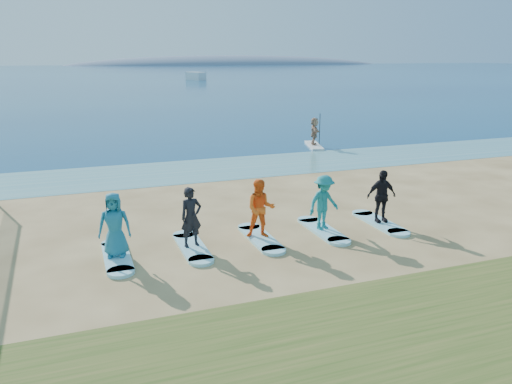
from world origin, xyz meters
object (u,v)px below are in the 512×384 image
object	(u,v)px
paddleboarder	(314,131)
student_3	(324,202)
student_1	(191,217)
surfboard_0	(117,257)
surfboard_3	(323,230)
paddleboard	(314,145)
surfboard_4	(380,223)
student_0	(114,225)
boat_offshore_b	(196,80)
surfboard_1	(192,247)
surfboard_2	(260,238)
student_4	(381,196)
student_2	(261,209)

from	to	relation	value
paddleboarder	student_3	world-z (taller)	student_3
student_1	surfboard_0	bearing A→B (deg)	168.47
surfboard_3	student_3	xyz separation A→B (m)	(0.00, 0.00, 0.91)
paddleboard	surfboard_4	xyz separation A→B (m)	(-4.54, -13.87, -0.01)
surfboard_0	student_0	size ratio (longest dim) A/B	1.24
paddleboard	student_1	world-z (taller)	student_1
boat_offshore_b	surfboard_1	size ratio (longest dim) A/B	2.45
surfboard_2	surfboard_3	bearing A→B (deg)	0.00
surfboard_2	surfboard_4	bearing A→B (deg)	0.00
student_0	student_4	size ratio (longest dim) A/B	1.02
boat_offshore_b	student_1	xyz separation A→B (m)	(-24.62, -101.68, 0.95)
surfboard_4	surfboard_0	bearing A→B (deg)	180.00
surfboard_2	student_2	distance (m)	0.93
student_3	student_2	bearing A→B (deg)	166.42
student_0	surfboard_1	xyz separation A→B (m)	(2.10, 0.00, -0.93)
student_3	surfboard_4	size ratio (longest dim) A/B	0.79
paddleboard	surfboard_2	world-z (taller)	paddleboard
surfboard_2	student_2	world-z (taller)	student_2
boat_offshore_b	surfboard_2	world-z (taller)	boat_offshore_b
student_2	student_3	distance (m)	2.10
paddleboard	student_0	world-z (taller)	student_0
paddleboard	student_1	distance (m)	17.62
paddleboarder	student_2	world-z (taller)	student_2
boat_offshore_b	surfboard_0	xyz separation A→B (m)	(-26.72, -101.68, 0.04)
paddleboarder	paddleboard	bearing A→B (deg)	0.00
surfboard_3	student_3	distance (m)	0.91
paddleboarder	surfboard_0	size ratio (longest dim) A/B	0.75
student_3	surfboard_4	world-z (taller)	student_3
surfboard_1	surfboard_2	xyz separation A→B (m)	(2.10, 0.00, 0.00)
boat_offshore_b	student_0	xyz separation A→B (m)	(-26.72, -101.68, 0.97)
paddleboard	student_4	size ratio (longest dim) A/B	1.73
surfboard_0	surfboard_4	distance (m)	8.40
surfboard_1	surfboard_4	size ratio (longest dim) A/B	1.00
paddleboard	student_1	xyz separation A→B (m)	(-10.84, -13.87, 0.89)
student_1	student_3	distance (m)	4.20
surfboard_0	surfboard_3	size ratio (longest dim) A/B	1.00
boat_offshore_b	surfboard_0	world-z (taller)	boat_offshore_b
student_2	surfboard_2	bearing A→B (deg)	0.00
surfboard_1	surfboard_3	xyz separation A→B (m)	(4.20, 0.00, 0.00)
student_0	paddleboard	bearing A→B (deg)	59.46
student_1	surfboard_3	size ratio (longest dim) A/B	0.79
paddleboard	student_4	world-z (taller)	student_4
student_1	surfboard_3	distance (m)	4.30
student_2	student_4	bearing A→B (deg)	18.44
student_0	surfboard_2	world-z (taller)	student_0
surfboard_0	student_0	world-z (taller)	student_0
student_1	surfboard_2	distance (m)	2.29
surfboard_0	boat_offshore_b	bearing A→B (deg)	75.28
surfboard_2	student_0	bearing A→B (deg)	180.00
surfboard_3	boat_offshore_b	bearing A→B (deg)	78.64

